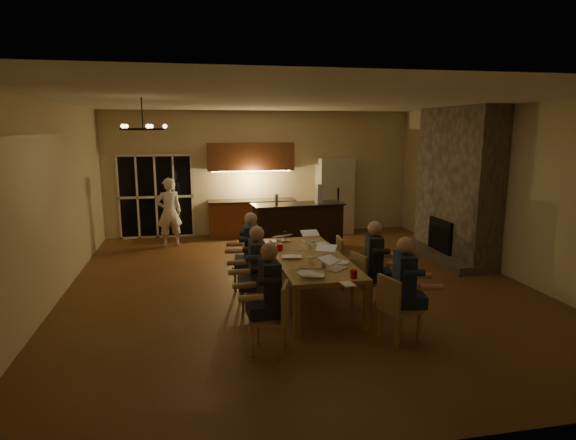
# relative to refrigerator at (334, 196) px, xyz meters

# --- Properties ---
(floor) EXTENTS (9.00, 9.00, 0.00)m
(floor) POSITION_rel_refrigerator_xyz_m (-1.90, -4.15, -1.00)
(floor) COLOR brown
(floor) RESTS_ON ground
(back_wall) EXTENTS (8.00, 0.04, 3.20)m
(back_wall) POSITION_rel_refrigerator_xyz_m (-1.90, 0.37, 0.60)
(back_wall) COLOR beige
(back_wall) RESTS_ON ground
(left_wall) EXTENTS (0.04, 9.00, 3.20)m
(left_wall) POSITION_rel_refrigerator_xyz_m (-5.92, -4.15, 0.60)
(left_wall) COLOR beige
(left_wall) RESTS_ON ground
(right_wall) EXTENTS (0.04, 9.00, 3.20)m
(right_wall) POSITION_rel_refrigerator_xyz_m (2.12, -4.15, 0.60)
(right_wall) COLOR beige
(right_wall) RESTS_ON ground
(ceiling) EXTENTS (8.00, 9.00, 0.04)m
(ceiling) POSITION_rel_refrigerator_xyz_m (-1.90, -4.15, 2.22)
(ceiling) COLOR white
(ceiling) RESTS_ON back_wall
(french_doors) EXTENTS (1.86, 0.08, 2.10)m
(french_doors) POSITION_rel_refrigerator_xyz_m (-4.60, 0.32, 0.05)
(french_doors) COLOR black
(french_doors) RESTS_ON ground
(fireplace) EXTENTS (0.58, 2.50, 3.20)m
(fireplace) POSITION_rel_refrigerator_xyz_m (1.80, -2.95, 0.60)
(fireplace) COLOR #716459
(fireplace) RESTS_ON ground
(kitchenette) EXTENTS (2.24, 0.68, 2.40)m
(kitchenette) POSITION_rel_refrigerator_xyz_m (-2.20, 0.05, 0.20)
(kitchenette) COLOR brown
(kitchenette) RESTS_ON ground
(refrigerator) EXTENTS (0.90, 0.68, 2.00)m
(refrigerator) POSITION_rel_refrigerator_xyz_m (0.00, 0.00, 0.00)
(refrigerator) COLOR beige
(refrigerator) RESTS_ON ground
(dining_table) EXTENTS (1.10, 2.73, 0.75)m
(dining_table) POSITION_rel_refrigerator_xyz_m (-1.90, -4.93, -0.62)
(dining_table) COLOR #AF8D46
(dining_table) RESTS_ON ground
(bar_island) EXTENTS (2.13, 0.83, 1.08)m
(bar_island) POSITION_rel_refrigerator_xyz_m (-1.35, -1.63, -0.46)
(bar_island) COLOR black
(bar_island) RESTS_ON ground
(chair_left_near) EXTENTS (0.56, 0.56, 0.89)m
(chair_left_near) POSITION_rel_refrigerator_xyz_m (-2.82, -6.58, -0.55)
(chair_left_near) COLOR #A57F52
(chair_left_near) RESTS_ON ground
(chair_left_mid) EXTENTS (0.51, 0.51, 0.89)m
(chair_left_mid) POSITION_rel_refrigerator_xyz_m (-2.80, -5.36, -0.55)
(chair_left_mid) COLOR #A57F52
(chair_left_mid) RESTS_ON ground
(chair_left_far) EXTENTS (0.50, 0.50, 0.89)m
(chair_left_far) POSITION_rel_refrigerator_xyz_m (-2.83, -4.41, -0.55)
(chair_left_far) COLOR #A57F52
(chair_left_far) RESTS_ON ground
(chair_right_near) EXTENTS (0.55, 0.55, 0.89)m
(chair_right_near) POSITION_rel_refrigerator_xyz_m (-1.09, -6.60, -0.55)
(chair_right_near) COLOR #A57F52
(chair_right_near) RESTS_ON ground
(chair_right_mid) EXTENTS (0.53, 0.53, 0.89)m
(chair_right_mid) POSITION_rel_refrigerator_xyz_m (-1.07, -5.41, -0.55)
(chair_right_mid) COLOR #A57F52
(chair_right_mid) RESTS_ON ground
(chair_right_far) EXTENTS (0.48, 0.48, 0.89)m
(chair_right_far) POSITION_rel_refrigerator_xyz_m (-1.01, -4.37, -0.55)
(chair_right_far) COLOR #A57F52
(chair_right_far) RESTS_ON ground
(person_left_near) EXTENTS (0.63, 0.63, 1.38)m
(person_left_near) POSITION_rel_refrigerator_xyz_m (-2.80, -6.49, -0.31)
(person_left_near) COLOR #22252C
(person_left_near) RESTS_ON ground
(person_right_near) EXTENTS (0.70, 0.70, 1.38)m
(person_right_near) POSITION_rel_refrigerator_xyz_m (-1.01, -6.51, -0.31)
(person_right_near) COLOR #1B2644
(person_right_near) RESTS_ON ground
(person_left_mid) EXTENTS (0.62, 0.62, 1.38)m
(person_left_mid) POSITION_rel_refrigerator_xyz_m (-2.81, -5.43, -0.31)
(person_left_mid) COLOR #33373D
(person_left_mid) RESTS_ON ground
(person_right_mid) EXTENTS (0.71, 0.71, 1.38)m
(person_right_mid) POSITION_rel_refrigerator_xyz_m (-1.00, -5.43, -0.31)
(person_right_mid) COLOR #22252C
(person_right_mid) RESTS_ON ground
(person_left_far) EXTENTS (0.67, 0.67, 1.38)m
(person_left_far) POSITION_rel_refrigerator_xyz_m (-2.76, -4.28, -0.31)
(person_left_far) COLOR #1B2644
(person_left_far) RESTS_ON ground
(standing_person) EXTENTS (0.67, 0.53, 1.63)m
(standing_person) POSITION_rel_refrigerator_xyz_m (-4.25, -0.68, -0.19)
(standing_person) COLOR white
(standing_person) RESTS_ON ground
(chandelier) EXTENTS (0.65, 0.65, 0.03)m
(chandelier) POSITION_rel_refrigerator_xyz_m (-4.37, -4.80, 1.75)
(chandelier) COLOR black
(chandelier) RESTS_ON ceiling
(laptop_a) EXTENTS (0.40, 0.37, 0.23)m
(laptop_a) POSITION_rel_refrigerator_xyz_m (-2.10, -5.94, -0.14)
(laptop_a) COLOR silver
(laptop_a) RESTS_ON dining_table
(laptop_b) EXTENTS (0.43, 0.42, 0.23)m
(laptop_b) POSITION_rel_refrigerator_xyz_m (-1.70, -5.71, -0.14)
(laptop_b) COLOR silver
(laptop_b) RESTS_ON dining_table
(laptop_c) EXTENTS (0.37, 0.34, 0.23)m
(laptop_c) POSITION_rel_refrigerator_xyz_m (-2.19, -4.93, -0.14)
(laptop_c) COLOR silver
(laptop_c) RESTS_ON dining_table
(laptop_d) EXTENTS (0.42, 0.40, 0.23)m
(laptop_d) POSITION_rel_refrigerator_xyz_m (-1.68, -5.03, -0.14)
(laptop_d) COLOR silver
(laptop_d) RESTS_ON dining_table
(laptop_e) EXTENTS (0.38, 0.35, 0.23)m
(laptop_e) POSITION_rel_refrigerator_xyz_m (-2.18, -3.81, -0.14)
(laptop_e) COLOR silver
(laptop_e) RESTS_ON dining_table
(laptop_f) EXTENTS (0.34, 0.30, 0.23)m
(laptop_f) POSITION_rel_refrigerator_xyz_m (-1.61, -3.91, -0.14)
(laptop_f) COLOR silver
(laptop_f) RESTS_ON dining_table
(mug_front) EXTENTS (0.08, 0.08, 0.10)m
(mug_front) POSITION_rel_refrigerator_xyz_m (-1.98, -5.32, -0.20)
(mug_front) COLOR white
(mug_front) RESTS_ON dining_table
(mug_mid) EXTENTS (0.08, 0.08, 0.10)m
(mug_mid) POSITION_rel_refrigerator_xyz_m (-1.79, -4.46, -0.20)
(mug_mid) COLOR white
(mug_mid) RESTS_ON dining_table
(mug_back) EXTENTS (0.09, 0.09, 0.10)m
(mug_back) POSITION_rel_refrigerator_xyz_m (-2.25, -4.08, -0.20)
(mug_back) COLOR white
(mug_back) RESTS_ON dining_table
(redcup_near) EXTENTS (0.09, 0.09, 0.12)m
(redcup_near) POSITION_rel_refrigerator_xyz_m (-1.58, -6.16, -0.19)
(redcup_near) COLOR #AF0C0B
(redcup_near) RESTS_ON dining_table
(redcup_mid) EXTENTS (0.10, 0.10, 0.12)m
(redcup_mid) POSITION_rel_refrigerator_xyz_m (-2.30, -4.52, -0.19)
(redcup_mid) COLOR #AF0C0B
(redcup_mid) RESTS_ON dining_table
(can_silver) EXTENTS (0.06, 0.06, 0.12)m
(can_silver) POSITION_rel_refrigerator_xyz_m (-1.85, -5.60, -0.19)
(can_silver) COLOR #B2B2B7
(can_silver) RESTS_ON dining_table
(can_cola) EXTENTS (0.06, 0.06, 0.12)m
(can_cola) POSITION_rel_refrigerator_xyz_m (-2.02, -3.56, -0.19)
(can_cola) COLOR #3F0F0C
(can_cola) RESTS_ON dining_table
(can_right) EXTENTS (0.07, 0.07, 0.12)m
(can_right) POSITION_rel_refrigerator_xyz_m (-1.50, -4.66, -0.19)
(can_right) COLOR #B2B2B7
(can_right) RESTS_ON dining_table
(plate_near) EXTENTS (0.27, 0.27, 0.02)m
(plate_near) POSITION_rel_refrigerator_xyz_m (-1.53, -5.42, -0.24)
(plate_near) COLOR white
(plate_near) RESTS_ON dining_table
(plate_left) EXTENTS (0.26, 0.26, 0.02)m
(plate_left) POSITION_rel_refrigerator_xyz_m (-2.17, -5.85, -0.24)
(plate_left) COLOR white
(plate_left) RESTS_ON dining_table
(plate_far) EXTENTS (0.24, 0.24, 0.02)m
(plate_far) POSITION_rel_refrigerator_xyz_m (-1.47, -4.18, -0.24)
(plate_far) COLOR white
(plate_far) RESTS_ON dining_table
(notepad) EXTENTS (0.18, 0.23, 0.01)m
(notepad) POSITION_rel_refrigerator_xyz_m (-1.75, -6.41, -0.24)
(notepad) COLOR white
(notepad) RESTS_ON dining_table
(bar_bottle) EXTENTS (0.07, 0.07, 0.24)m
(bar_bottle) POSITION_rel_refrigerator_xyz_m (-1.86, -1.72, 0.20)
(bar_bottle) COLOR #99999E
(bar_bottle) RESTS_ON bar_island
(bar_blender) EXTENTS (0.17, 0.17, 0.43)m
(bar_blender) POSITION_rel_refrigerator_xyz_m (-0.87, -1.66, 0.30)
(bar_blender) COLOR silver
(bar_blender) RESTS_ON bar_island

